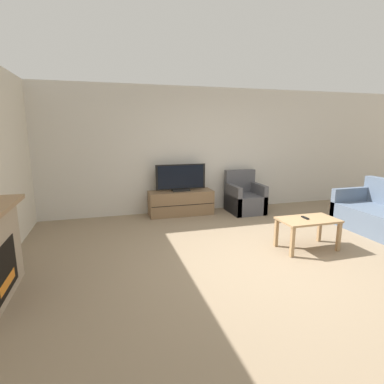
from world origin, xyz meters
name	(u,v)px	position (x,y,z in m)	size (l,w,h in m)	color
ground_plane	(262,261)	(0.00, 0.00, 0.00)	(24.00, 24.00, 0.00)	#89755B
wall_back	(199,150)	(0.00, 2.91, 1.35)	(12.00, 0.06, 2.70)	beige
tv_stand	(181,203)	(-0.51, 2.61, 0.26)	(1.37, 0.47, 0.52)	brown
tv	(181,179)	(-0.51, 2.60, 0.78)	(1.07, 0.18, 0.57)	black
armchair	(244,199)	(0.90, 2.43, 0.29)	(0.70, 0.76, 0.91)	#4C4C51
coffee_table	(308,224)	(0.88, 0.22, 0.40)	(0.88, 0.50, 0.48)	#A37F56
remote	(305,218)	(0.85, 0.25, 0.49)	(0.04, 0.15, 0.02)	black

